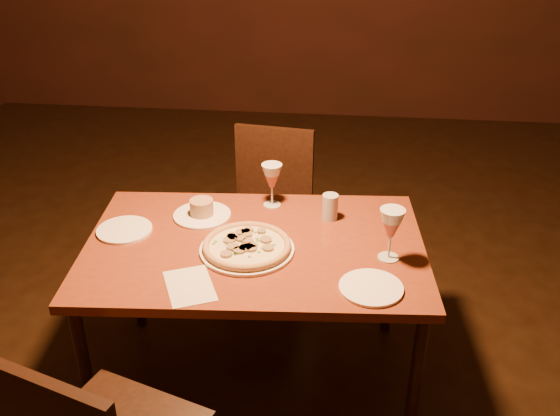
# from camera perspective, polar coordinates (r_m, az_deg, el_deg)

# --- Properties ---
(floor) EXTENTS (7.00, 7.00, 0.00)m
(floor) POSITION_cam_1_polar(r_m,az_deg,el_deg) (2.62, 0.79, -18.28)
(floor) COLOR black
(floor) RESTS_ON ground
(dining_table) EXTENTS (1.32, 0.90, 0.68)m
(dining_table) POSITION_cam_1_polar(r_m,az_deg,el_deg) (2.37, -2.31, -4.50)
(dining_table) COLOR brown
(dining_table) RESTS_ON floor
(chair_far) EXTENTS (0.44, 0.44, 0.82)m
(chair_far) POSITION_cam_1_polar(r_m,az_deg,el_deg) (3.08, -1.04, 0.41)
(chair_far) COLOR black
(chair_far) RESTS_ON floor
(pizza_plate) EXTENTS (0.35, 0.35, 0.04)m
(pizza_plate) POSITION_cam_1_polar(r_m,az_deg,el_deg) (2.28, -3.05, -3.51)
(pizza_plate) COLOR white
(pizza_plate) RESTS_ON dining_table
(ramekin_saucer) EXTENTS (0.23, 0.23, 0.07)m
(ramekin_saucer) POSITION_cam_1_polar(r_m,az_deg,el_deg) (2.52, -7.15, -0.29)
(ramekin_saucer) COLOR white
(ramekin_saucer) RESTS_ON dining_table
(wine_glass_far) EXTENTS (0.08, 0.08, 0.19)m
(wine_glass_far) POSITION_cam_1_polar(r_m,az_deg,el_deg) (2.56, -0.74, 2.10)
(wine_glass_far) COLOR #A65245
(wine_glass_far) RESTS_ON dining_table
(wine_glass_right) EXTENTS (0.09, 0.09, 0.20)m
(wine_glass_right) POSITION_cam_1_polar(r_m,az_deg,el_deg) (2.23, 10.08, -2.38)
(wine_glass_right) COLOR #A65245
(wine_glass_right) RESTS_ON dining_table
(water_tumbler) EXTENTS (0.06, 0.06, 0.11)m
(water_tumbler) POSITION_cam_1_polar(r_m,az_deg,el_deg) (2.48, 4.60, 0.10)
(water_tumbler) COLOR #ABB4BA
(water_tumbler) RESTS_ON dining_table
(side_plate_left) EXTENTS (0.21, 0.21, 0.01)m
(side_plate_left) POSITION_cam_1_polar(r_m,az_deg,el_deg) (2.49, -14.03, -1.96)
(side_plate_left) COLOR white
(side_plate_left) RESTS_ON dining_table
(side_plate_near) EXTENTS (0.22, 0.22, 0.01)m
(side_plate_near) POSITION_cam_1_polar(r_m,az_deg,el_deg) (2.11, 8.33, -7.23)
(side_plate_near) COLOR white
(side_plate_near) RESTS_ON dining_table
(menu_card) EXTENTS (0.23, 0.26, 0.00)m
(menu_card) POSITION_cam_1_polar(r_m,az_deg,el_deg) (2.13, -8.26, -7.06)
(menu_card) COLOR beige
(menu_card) RESTS_ON dining_table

